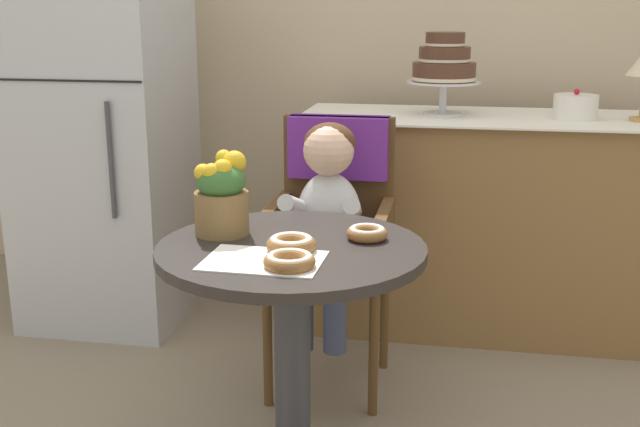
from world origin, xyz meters
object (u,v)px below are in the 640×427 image
(donut_mid, at_px, (289,260))
(refrigerator, at_px, (103,125))
(seated_child, at_px, (326,209))
(donut_side, at_px, (367,232))
(wicker_chair, at_px, (334,208))
(round_layer_cake, at_px, (575,107))
(tiered_cake_stand, at_px, (444,65))
(cafe_table, at_px, (292,319))
(flower_vase, at_px, (222,195))
(donut_front, at_px, (291,243))

(donut_mid, xyz_separation_m, refrigerator, (-1.09, 1.28, 0.11))
(seated_child, bearing_deg, donut_side, -67.44)
(wicker_chair, relative_size, refrigerator, 0.56)
(donut_mid, bearing_deg, round_layer_cake, 60.30)
(seated_child, relative_size, tiered_cake_stand, 2.19)
(cafe_table, distance_m, flower_vase, 0.39)
(donut_mid, distance_m, refrigerator, 1.69)
(donut_front, relative_size, donut_mid, 1.01)
(wicker_chair, relative_size, flower_vase, 4.15)
(seated_child, xyz_separation_m, donut_side, (0.19, -0.46, 0.06))
(refrigerator, bearing_deg, donut_side, -39.15)
(donut_front, distance_m, round_layer_cake, 1.60)
(donut_front, relative_size, donut_side, 1.15)
(donut_side, bearing_deg, seated_child, 112.56)
(flower_vase, bearing_deg, round_layer_cake, 48.10)
(flower_vase, bearing_deg, donut_front, -30.09)
(donut_mid, relative_size, refrigerator, 0.07)
(seated_child, distance_m, donut_side, 0.51)
(wicker_chair, xyz_separation_m, donut_front, (0.02, -0.77, 0.10))
(donut_side, bearing_deg, round_layer_cake, 60.23)
(donut_front, distance_m, refrigerator, 1.58)
(donut_mid, distance_m, round_layer_cake, 1.69)
(cafe_table, relative_size, tiered_cake_stand, 2.17)
(seated_child, bearing_deg, wicker_chair, 90.00)
(donut_side, xyz_separation_m, round_layer_cake, (0.68, 1.18, 0.21))
(wicker_chair, height_order, flower_vase, wicker_chair)
(donut_front, bearing_deg, donut_mid, -79.57)
(donut_mid, bearing_deg, flower_vase, 134.10)
(donut_front, xyz_separation_m, flower_vase, (-0.22, 0.13, 0.09))
(donut_front, bearing_deg, donut_side, 39.96)
(donut_front, xyz_separation_m, tiered_cake_stand, (0.34, 1.36, 0.36))
(cafe_table, bearing_deg, tiered_cake_stand, 74.98)
(cafe_table, xyz_separation_m, tiered_cake_stand, (0.35, 1.30, 0.59))
(donut_front, xyz_separation_m, donut_mid, (0.02, -0.13, -0.00))
(seated_child, xyz_separation_m, flower_vase, (-0.21, -0.48, 0.15))
(tiered_cake_stand, distance_m, refrigerator, 1.44)
(cafe_table, height_order, round_layer_cake, round_layer_cake)
(wicker_chair, xyz_separation_m, flower_vase, (-0.21, -0.64, 0.19))
(tiered_cake_stand, bearing_deg, donut_mid, -101.89)
(seated_child, distance_m, round_layer_cake, 1.16)
(donut_mid, xyz_separation_m, flower_vase, (-0.25, 0.26, 0.09))
(donut_mid, bearing_deg, tiered_cake_stand, 78.11)
(tiered_cake_stand, relative_size, refrigerator, 0.20)
(donut_mid, distance_m, donut_side, 0.31)
(refrigerator, bearing_deg, flower_vase, -50.81)
(flower_vase, relative_size, refrigerator, 0.14)
(cafe_table, height_order, donut_mid, donut_mid)
(cafe_table, distance_m, donut_front, 0.24)
(donut_side, bearing_deg, donut_front, -140.04)
(cafe_table, height_order, donut_front, donut_front)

